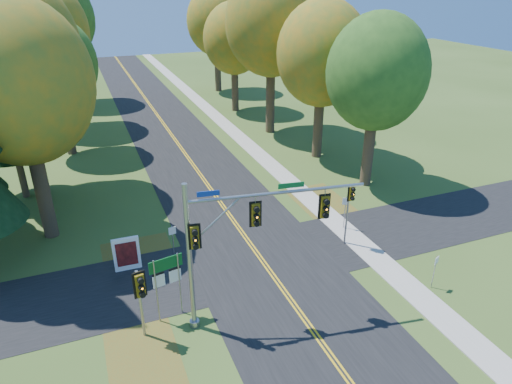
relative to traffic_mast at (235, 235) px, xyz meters
name	(u,v)px	position (x,y,z in m)	size (l,w,h in m)	color
ground	(275,278)	(3.01, 2.33, -4.67)	(160.00, 160.00, 0.00)	#344D1B
road_main	(275,278)	(3.01, 2.33, -4.66)	(8.00, 160.00, 0.02)	black
road_cross	(261,259)	(3.01, 4.33, -4.67)	(60.00, 6.00, 0.02)	black
centerline_left	(273,278)	(2.91, 2.33, -4.65)	(0.10, 160.00, 0.01)	gold
centerline_right	(277,277)	(3.11, 2.33, -4.65)	(0.10, 160.00, 0.01)	gold
sidewalk_east	(372,254)	(9.21, 2.33, -4.64)	(1.60, 160.00, 0.06)	#9E998E
leaf_patch_w_near	(141,264)	(-3.49, 6.33, -4.67)	(4.00, 6.00, 0.00)	brown
leaf_patch_e	(329,209)	(9.81, 8.33, -4.67)	(3.50, 8.00, 0.00)	brown
leaf_patch_w_far	(143,356)	(-4.49, -0.67, -4.67)	(3.00, 5.00, 0.00)	brown
tree_w_a	(20,83)	(-8.12, 11.71, 4.81)	(8.00, 8.00, 14.15)	#38281C
tree_e_a	(377,73)	(14.57, 11.10, 3.86)	(7.20, 7.20, 12.73)	#38281C
tree_w_b	(14,49)	(-8.71, 18.62, 5.69)	(8.60, 8.60, 15.38)	#38281C
tree_e_b	(323,54)	(13.98, 17.91, 4.22)	(7.60, 7.60, 13.33)	#38281C
tree_w_c	(57,64)	(-6.53, 26.80, 3.27)	(6.80, 6.80, 11.91)	#38281C
tree_e_c	(272,23)	(12.89, 26.02, 5.99)	(8.80, 8.80, 15.79)	#38281C
tree_w_d	(47,31)	(-7.12, 35.51, 5.11)	(8.20, 8.20, 14.56)	#38281C
tree_e_d	(234,39)	(12.27, 35.20, 3.56)	(7.00, 7.00, 12.32)	#38281C
tree_w_e	(59,19)	(-5.92, 46.42, 5.40)	(8.40, 8.40, 14.97)	#38281C
tree_e_e	(216,22)	(13.48, 45.91, 4.52)	(7.80, 7.80, 13.74)	#38281C
traffic_mast	(235,235)	(0.00, 0.00, 0.00)	(7.95, 1.43, 7.27)	gray
east_signal_pole	(350,199)	(8.37, 3.85, -1.61)	(0.47, 0.54, 4.04)	gray
ped_signal_pole	(140,290)	(-4.17, 0.37, -2.01)	(0.56, 0.66, 3.59)	#93969B
route_sign_cluster	(167,275)	(-2.84, 1.37, -2.28)	(1.57, 0.34, 3.40)	gray
info_kiosk	(127,254)	(-4.20, 6.09, -3.68)	(1.44, 0.26, 1.99)	white
reg_sign_e_north	(345,207)	(9.27, 5.61, -3.12)	(0.41, 0.20, 2.27)	gray
reg_sign_e_south	(435,266)	(10.30, -1.40, -3.35)	(0.35, 0.17, 1.94)	gray
reg_sign_w	(173,237)	(-1.62, 6.10, -3.16)	(0.42, 0.09, 2.21)	gray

